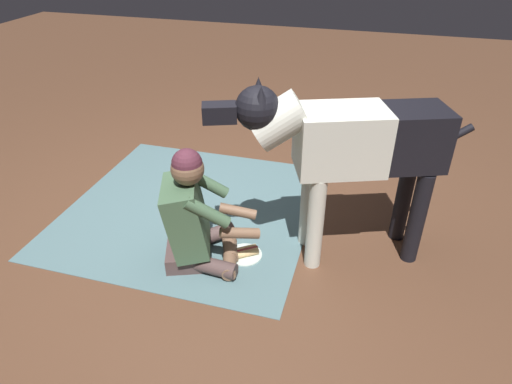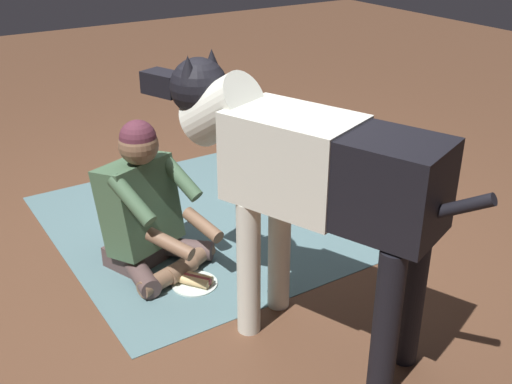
% 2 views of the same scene
% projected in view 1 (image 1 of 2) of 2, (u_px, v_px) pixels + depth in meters
% --- Properties ---
extents(ground_plane, '(13.95, 13.95, 0.00)m').
position_uv_depth(ground_plane, '(210.00, 218.00, 3.56)').
color(ground_plane, brown).
extents(area_rug, '(1.95, 1.93, 0.01)m').
position_uv_depth(area_rug, '(191.00, 208.00, 3.68)').
color(area_rug, slate).
rests_on(area_rug, ground).
extents(person_sitting_on_floor, '(0.71, 0.61, 0.86)m').
position_uv_depth(person_sitting_on_floor, '(194.00, 218.00, 2.96)').
color(person_sitting_on_floor, '#523D3B').
rests_on(person_sitting_on_floor, ground).
extents(large_dog, '(1.60, 0.74, 1.27)m').
position_uv_depth(large_dog, '(349.00, 146.00, 2.77)').
color(large_dog, silver).
rests_on(large_dog, ground).
extents(hot_dog_on_plate, '(0.25, 0.25, 0.06)m').
position_uv_depth(hot_dog_on_plate, '(245.00, 253.00, 3.16)').
color(hot_dog_on_plate, silver).
rests_on(hot_dog_on_plate, ground).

